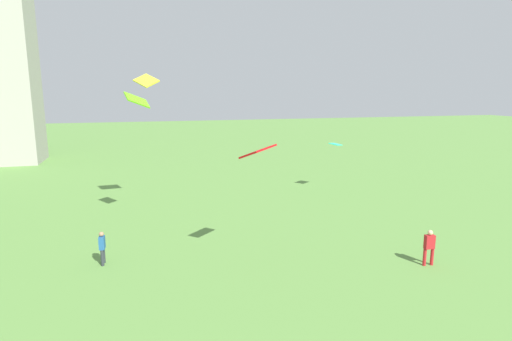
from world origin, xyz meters
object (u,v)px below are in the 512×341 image
at_px(person_2, 102,246).
at_px(kite_flying_1, 336,144).
at_px(person_0, 429,245).
at_px(kite_flying_0, 137,100).
at_px(kite_flying_3, 258,151).
at_px(kite_flying_5, 146,81).

bearing_deg(person_2, kite_flying_1, 127.19).
xyz_separation_m(person_0, kite_flying_0, (-12.93, 14.65, 6.65)).
bearing_deg(person_2, person_0, 79.19).
height_order(person_2, kite_flying_3, kite_flying_3).
bearing_deg(person_0, kite_flying_1, -93.79).
bearing_deg(kite_flying_0, kite_flying_3, -92.68).
bearing_deg(kite_flying_5, person_0, 21.70).
bearing_deg(kite_flying_1, person_2, -9.56).
height_order(person_0, person_2, person_0).
relative_size(person_0, kite_flying_0, 1.00).
distance_m(person_2, kite_flying_1, 20.99).
height_order(person_0, kite_flying_1, kite_flying_1).
relative_size(person_0, person_2, 1.07).
bearing_deg(person_0, kite_flying_0, -42.08).
relative_size(kite_flying_1, kite_flying_5, 0.96).
relative_size(kite_flying_1, kite_flying_3, 0.74).
bearing_deg(person_2, kite_flying_3, 80.11).
bearing_deg(kite_flying_3, kite_flying_5, 89.52).
distance_m(kite_flying_1, kite_flying_3, 16.68).
xyz_separation_m(person_0, kite_flying_5, (-12.43, 8.79, 7.83)).
xyz_separation_m(person_2, kite_flying_1, (17.78, 10.75, 3.00)).
distance_m(kite_flying_3, kite_flying_5, 8.49).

